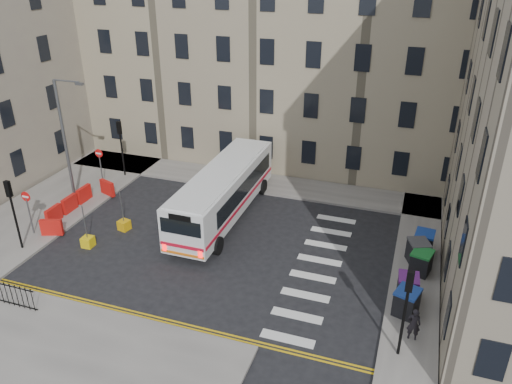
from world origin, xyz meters
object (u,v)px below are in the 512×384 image
Objects in this scene: streetlamp at (65,140)px; wheelie_bin_a at (406,302)px; pedestrian at (414,324)px; bollard_yellow at (124,225)px; wheelie_bin_c at (421,262)px; wheelie_bin_d at (418,252)px; bollard_chevron at (88,242)px; wheelie_bin_e at (424,242)px; bus at (223,191)px; wheelie_bin_b at (408,287)px.

wheelie_bin_a is (21.68, -4.78, -3.55)m from streetlamp.
pedestrian reaches higher than bollard_yellow.
streetlamp is at bearing -168.71° from wheelie_bin_c.
pedestrian is 17.42m from bollard_yellow.
wheelie_bin_d reaches higher than bollard_chevron.
bollard_yellow is at bearing -164.18° from wheelie_bin_e.
wheelie_bin_e is (0.26, 1.09, -0.01)m from wheelie_bin_d.
bus reaches higher than wheelie_bin_c.
wheelie_bin_d is 0.92× the size of pedestrian.
wheelie_bin_b is at bearing -91.53° from wheelie_bin_e.
wheelie_bin_a is (11.46, -6.06, -1.02)m from bus.
wheelie_bin_e is at bearing 16.43° from bollard_chevron.
wheelie_bin_e is (0.57, 4.37, 0.02)m from wheelie_bin_b.
wheelie_bin_d is 2.40× the size of bollard_chevron.
wheelie_bin_e is 17.32m from bollard_yellow.
streetlamp is 23.23m from pedestrian.
streetlamp is 22.49m from wheelie_bin_c.
streetlamp is 5.66× the size of wheelie_bin_d.
bollard_yellow is at bearing -22.91° from streetlamp.
wheelie_bin_a is 16.72m from bollard_yellow.
bollard_yellow is at bearing 164.84° from wheelie_bin_d.
wheelie_bin_c is 2.23× the size of bollard_chevron.
wheelie_bin_e reaches higher than bollard_chevron.
wheelie_bin_b is 2.03× the size of bollard_chevron.
streetlamp is 0.70× the size of bus.
wheelie_bin_d is at bearing -97.28° from wheelie_bin_e.
bus is at bearing 34.47° from bollard_yellow.
wheelie_bin_c is (22.17, -1.22, -3.56)m from streetlamp.
bollard_chevron is (-17.40, 0.28, -0.49)m from wheelie_bin_a.
streetlamp is 22.24m from wheelie_bin_b.
bollard_chevron is (-17.69, -4.20, -0.49)m from wheelie_bin_d.
wheelie_bin_a is at bearing -80.84° from pedestrian.
bollard_chevron is (-5.95, -5.78, -1.51)m from bus.
pedestrian is (0.42, -2.82, 0.17)m from wheelie_bin_b.
wheelie_bin_d is at bearing 103.67° from wheelie_bin_a.
bus is 12.05m from wheelie_bin_e.
bus reaches higher than wheelie_bin_e.
wheelie_bin_c is at bearing -85.57° from wheelie_bin_e.
wheelie_bin_d is at bearing 116.80° from wheelie_bin_c.
bollard_chevron is (-17.95, -5.29, -0.48)m from wheelie_bin_e.
bus is 19.27× the size of bollard_chevron.
wheelie_bin_e is at bearing 101.77° from wheelie_bin_a.
bollard_yellow is at bearing 170.83° from wheelie_bin_b.
bollard_chevron is at bearing 178.67° from wheelie_bin_b.
bus is 8.66× the size of wheelie_bin_c.
wheelie_bin_e reaches higher than wheelie_bin_b.
pedestrian is at bearing -6.11° from bollard_chevron.
bus is 8.43m from bollard_chevron.
streetlamp is at bearing -172.89° from bus.
wheelie_bin_a is 5.60m from wheelie_bin_e.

